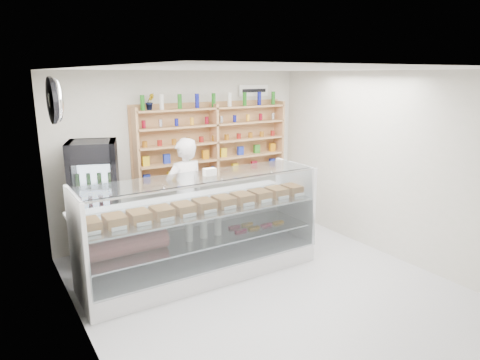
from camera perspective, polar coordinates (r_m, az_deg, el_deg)
room at (r=5.29m, az=3.99°, el=-0.81°), size 5.00×5.00×5.00m
display_counter at (r=6.05m, az=-5.12°, el=-9.08°), size 3.29×0.98×1.43m
shop_worker at (r=6.73m, az=-7.31°, el=-2.03°), size 0.71×0.52×1.81m
drinks_cooler at (r=6.56m, az=-18.58°, el=-2.96°), size 0.83×0.82×1.83m
wall_shelving at (r=7.45m, az=-3.45°, el=5.06°), size 2.84×0.28×1.33m
potted_plant at (r=6.91m, az=-11.91°, el=10.18°), size 0.15×0.12×0.26m
security_mirror at (r=5.41m, az=-23.30°, el=9.71°), size 0.15×0.50×0.50m
wall_sign at (r=7.95m, az=1.82°, el=11.84°), size 0.62×0.03×0.20m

